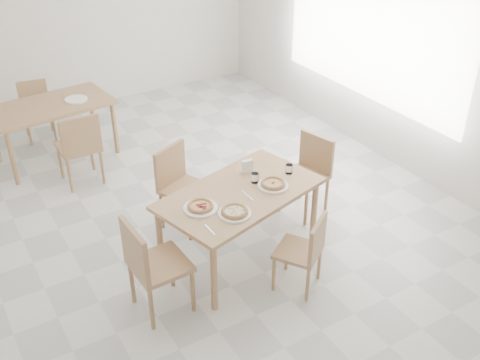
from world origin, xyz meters
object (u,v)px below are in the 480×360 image
plate_empty (76,99)px  chair_north (179,182)px  main_table (240,199)px  chair_east (309,169)px  plate_margherita (273,185)px  pizza_mushroom (235,211)px  tumbler_b (255,178)px  chair_back_s (80,145)px  plate_mushroom (235,213)px  napkin_holder (247,167)px  pizza_pepperoni (200,206)px  chair_back_n (36,106)px  second_table (51,110)px  tumbler_a (289,169)px  chair_south (306,248)px  pizza_margherita (273,183)px  chair_west (150,262)px  plate_pepperoni (201,208)px

plate_empty → chair_north: bearing=-79.3°
main_table → chair_east: bearing=2.1°
plate_margherita → plate_empty: 3.17m
chair_east → plate_margherita: bearing=-76.9°
pizza_mushroom → tumbler_b: (0.45, 0.36, 0.02)m
chair_north → chair_back_s: (-0.64, 1.33, 0.02)m
pizza_mushroom → plate_mushroom: bearing=-86.4°
napkin_holder → pizza_mushroom: bearing=-124.9°
chair_back_s → pizza_pepperoni: bearing=101.4°
chair_east → chair_back_n: bearing=-163.4°
chair_north → pizza_pepperoni: chair_north is taller
pizza_pepperoni → napkin_holder: size_ratio=2.30×
chair_east → napkin_holder: napkin_holder is taller
chair_east → second_table: (-2.05, 2.65, 0.16)m
chair_north → tumbler_a: (0.84, -0.77, 0.28)m
main_table → chair_north: size_ratio=1.91×
chair_south → chair_east: size_ratio=0.88×
chair_east → napkin_holder: size_ratio=6.46×
chair_north → second_table: (-0.72, 2.17, 0.15)m
pizza_margherita → plate_empty: bearing=107.8°
pizza_pepperoni → tumbler_b: size_ratio=3.21×
plate_mushroom → tumbler_a: bearing=22.1°
plate_mushroom → second_table: size_ratio=0.19×
main_table → tumbler_b: bearing=3.8°
plate_mushroom → chair_west: bearing=178.4°
chair_east → chair_back_s: size_ratio=0.95×
chair_south → tumbler_b: bearing=-119.7°
napkin_holder → plate_empty: 2.82m
pizza_pepperoni → tumbler_b: 0.68m
pizza_mushroom → plate_empty: size_ratio=0.86×
chair_south → chair_north: (-0.51, 1.52, 0.07)m
napkin_holder → chair_west: bearing=-151.8°
chair_west → plate_mushroom: 0.85m
plate_margherita → plate_pepperoni: (-0.77, 0.02, 0.00)m
chair_west → second_table: chair_west is taller
tumbler_a → napkin_holder: size_ratio=0.70×
chair_east → tumbler_b: 0.95m
plate_mushroom → chair_back_s: bearing=105.1°
plate_pepperoni → pizza_mushroom: size_ratio=1.26×
chair_east → chair_back_s: (-1.97, 1.81, 0.03)m
pizza_margherita → pizza_pepperoni: size_ratio=0.88×
plate_pepperoni → napkin_holder: size_ratio=2.28×
pizza_pepperoni → second_table: (-0.52, 3.04, -0.12)m
plate_margherita → plate_empty: same height
second_table → tumbler_b: bearing=-73.8°
chair_south → plate_empty: size_ratio=2.70×
chair_south → tumbler_a: bearing=-147.1°
pizza_mushroom → chair_back_s: chair_back_s is taller
plate_margherita → napkin_holder: 0.36m
plate_mushroom → napkin_holder: bearing=49.4°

